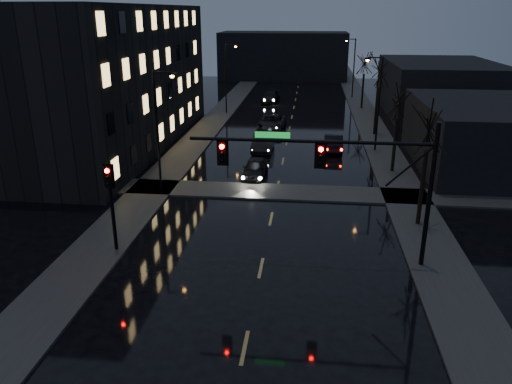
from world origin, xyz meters
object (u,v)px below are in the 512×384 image
(oncoming_car_a, at_px, (255,168))
(oncoming_car_c, at_px, (272,122))
(lead_car, at_px, (333,143))
(oncoming_car_b, at_px, (263,142))
(oncoming_car_d, at_px, (270,97))

(oncoming_car_a, bearing_deg, oncoming_car_c, 92.10)
(oncoming_car_a, xyz_separation_m, lead_car, (5.95, 8.02, 0.04))
(oncoming_car_b, xyz_separation_m, lead_car, (6.06, 0.60, -0.05))
(oncoming_car_a, relative_size, oncoming_car_b, 0.86)
(oncoming_car_a, xyz_separation_m, oncoming_car_b, (-0.11, 7.42, 0.09))
(oncoming_car_c, bearing_deg, oncoming_car_d, 98.49)
(lead_car, bearing_deg, oncoming_car_a, 54.44)
(oncoming_car_a, height_order, lead_car, lead_car)
(oncoming_car_d, relative_size, lead_car, 1.09)
(oncoming_car_a, distance_m, lead_car, 9.98)
(oncoming_car_a, relative_size, lead_car, 0.91)
(oncoming_car_a, bearing_deg, oncoming_car_d, 94.75)
(oncoming_car_c, xyz_separation_m, oncoming_car_d, (-1.48, 16.25, -0.05))
(oncoming_car_b, height_order, lead_car, oncoming_car_b)
(oncoming_car_b, distance_m, oncoming_car_c, 8.18)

